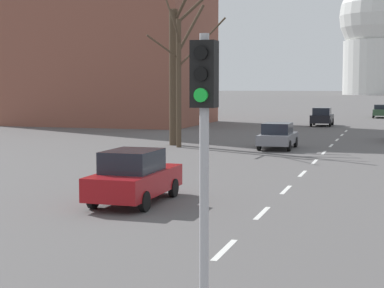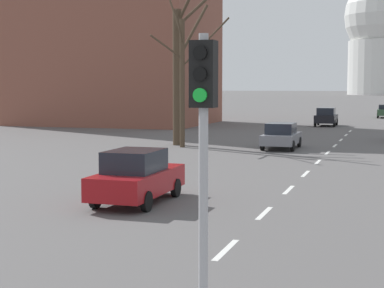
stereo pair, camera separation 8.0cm
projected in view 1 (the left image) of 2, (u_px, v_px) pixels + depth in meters
The scene contains 17 objects.
lane_stripe_2 at pixel (225, 250), 14.98m from camera, with size 0.16×2.00×0.01m, color silver.
lane_stripe_3 at pixel (262, 213), 19.25m from camera, with size 0.16×2.00×0.01m, color silver.
lane_stripe_4 at pixel (286, 190), 23.53m from camera, with size 0.16×2.00×0.01m, color silver.
lane_stripe_5 at pixel (302, 174), 27.81m from camera, with size 0.16×2.00×0.01m, color silver.
lane_stripe_6 at pixel (315, 162), 32.08m from camera, with size 0.16×2.00×0.01m, color silver.
lane_stripe_7 at pixel (324, 153), 36.36m from camera, with size 0.16×2.00×0.01m, color silver.
lane_stripe_8 at pixel (331, 146), 40.63m from camera, with size 0.16×2.00×0.01m, color silver.
lane_stripe_9 at pixel (337, 140), 44.91m from camera, with size 0.16×2.00×0.01m, color silver.
lane_stripe_10 at pixel (342, 135), 49.19m from camera, with size 0.16×2.00×0.01m, color silver.
lane_stripe_11 at pixel (346, 131), 53.46m from camera, with size 0.16×2.00×0.01m, color silver.
traffic_signal_centre_tall at pixel (204, 129), 9.27m from camera, with size 0.36×0.34×4.58m.
sedan_near_left at pixel (134, 177), 20.87m from camera, with size 1.89×4.36×1.75m.
sedan_near_right at pixel (278, 136), 38.49m from camera, with size 1.95×4.23×1.57m.
sedan_far_left at pixel (322, 117), 59.93m from camera, with size 1.91×3.91×1.71m.
sedan_far_right at pixel (381, 111), 74.87m from camera, with size 1.79×4.29×1.54m.
bare_tree_left_near at pixel (175, 70), 40.58m from camera, with size 2.18×3.94×10.01m.
bare_tree_left_far at pixel (179, 74), 39.13m from camera, with size 4.72×3.38×10.46m.
Camera 1 is at (3.66, -2.53, 3.85)m, focal length 60.00 mm.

